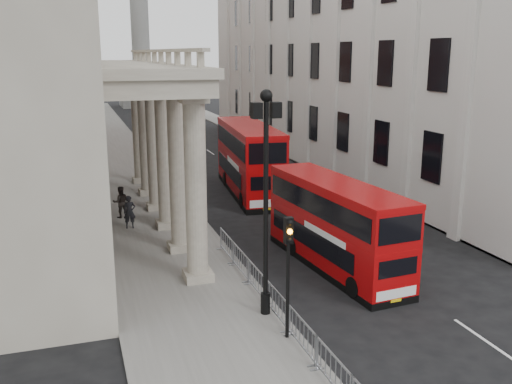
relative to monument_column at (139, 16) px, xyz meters
name	(u,v)px	position (x,y,z in m)	size (l,w,h in m)	color
ground	(324,367)	(-6.00, -92.00, -15.98)	(260.00, 260.00, 0.00)	black
sidewalk_west	(129,178)	(-9.00, -62.00, -15.92)	(6.00, 140.00, 0.12)	slate
sidewalk_east	(321,165)	(7.50, -62.00, -15.92)	(3.00, 140.00, 0.12)	slate
kerb	(166,175)	(-6.05, -62.00, -15.91)	(0.20, 140.00, 0.14)	slate
portico_building	(2,124)	(-16.50, -74.00, -9.98)	(9.00, 28.00, 12.00)	gray
brick_building	(27,38)	(-16.50, -44.00, -4.98)	(9.00, 32.00, 22.00)	brown
west_building_far	(41,50)	(-16.50, -12.00, -5.98)	(9.00, 30.00, 20.00)	gray
east_building	(342,19)	(10.00, -60.00, -3.48)	(8.00, 55.00, 25.00)	beige
monument_column	(139,16)	(0.00, 0.00, 0.00)	(8.00, 8.00, 54.20)	#60605E
lamp_post_south	(266,189)	(-6.60, -88.00, -11.07)	(1.05, 0.44, 8.32)	black
lamp_post_mid	(181,132)	(-6.60, -72.00, -11.07)	(1.05, 0.44, 8.32)	black
lamp_post_north	(147,108)	(-6.60, -56.00, -11.07)	(1.05, 0.44, 8.32)	black
traffic_light	(288,255)	(-6.50, -90.02, -12.88)	(0.28, 0.33, 4.30)	black
crowd_barriers	(289,319)	(-6.35, -89.78, -15.31)	(0.50, 18.75, 1.10)	gray
bus_near	(336,223)	(-1.93, -84.24, -13.87)	(3.07, 9.51, 4.03)	#A30709
bus_far	(249,158)	(-1.41, -69.40, -13.46)	(3.79, 11.37, 4.82)	#AC070A
pedestrian_a	(130,212)	(-10.30, -75.53, -14.94)	(0.67, 0.44, 1.84)	black
pedestrian_b	(121,202)	(-10.58, -73.26, -14.92)	(0.92, 0.72, 1.89)	black
pedestrian_c	(172,208)	(-7.91, -75.50, -14.94)	(0.90, 0.59, 1.84)	black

